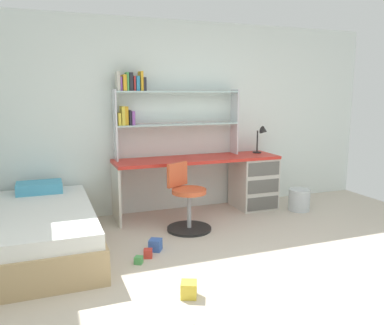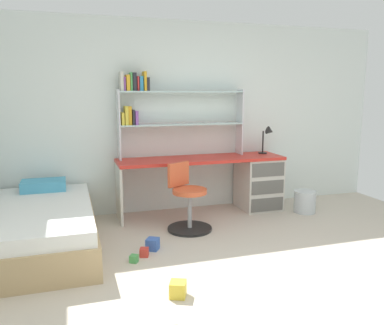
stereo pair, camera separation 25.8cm
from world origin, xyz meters
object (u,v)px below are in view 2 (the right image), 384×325
waste_bin (305,202)px  toy_block_green_1 (134,259)px  swivel_chair (188,204)px  bed_platform (42,227)px  toy_block_red_4 (144,252)px  bookshelf_hutch (163,106)px  desk_lamp (268,136)px  toy_block_yellow_2 (178,289)px  toy_block_blue_0 (153,244)px  desk (243,179)px

waste_bin → toy_block_green_1: waste_bin is taller
toy_block_green_1 → swivel_chair: bearing=44.0°
swivel_chair → bed_platform: 1.61m
swivel_chair → toy_block_red_4: 0.93m
bookshelf_hutch → toy_block_red_4: (-0.52, -1.35, -1.38)m
desk_lamp → toy_block_yellow_2: desk_lamp is taller
toy_block_blue_0 → toy_block_yellow_2: toy_block_yellow_2 is taller
toy_block_blue_0 → desk: bearing=35.2°
waste_bin → toy_block_yellow_2: (-2.22, -1.64, -0.08)m
desk_lamp → waste_bin: size_ratio=1.30×
bookshelf_hutch → desk_lamp: bearing=-4.4°
bookshelf_hutch → toy_block_green_1: bookshelf_hutch is taller
swivel_chair → toy_block_yellow_2: (-0.52, -1.47, -0.25)m
bed_platform → toy_block_blue_0: bearing=-19.3°
toy_block_yellow_2 → toy_block_red_4: size_ratio=1.49×
toy_block_yellow_2 → toy_block_green_1: bearing=107.2°
swivel_chair → toy_block_green_1: swivel_chair is taller
desk_lamp → toy_block_blue_0: 2.37m
waste_bin → toy_block_blue_0: 2.31m
desk → bed_platform: (-2.55, -0.66, -0.20)m
swivel_chair → bed_platform: (-1.60, -0.10, -0.08)m
desk → toy_block_blue_0: desk is taller
bookshelf_hutch → toy_block_red_4: 2.00m
desk_lamp → toy_block_red_4: 2.53m
desk → bookshelf_hutch: bearing=171.0°
bed_platform → toy_block_green_1: bed_platform is taller
desk → waste_bin: desk is taller
desk_lamp → swivel_chair: bearing=-155.6°
bookshelf_hutch → toy_block_yellow_2: size_ratio=13.37×
bookshelf_hutch → toy_block_red_4: size_ratio=19.95×
swivel_chair → waste_bin: (1.70, 0.17, -0.16)m
desk_lamp → waste_bin: (0.34, -0.44, -0.86)m
toy_block_blue_0 → toy_block_yellow_2: size_ratio=0.95×
bed_platform → desk: bearing=14.5°
desk → desk_lamp: desk_lamp is taller
bookshelf_hutch → toy_block_blue_0: (-0.41, -1.21, -1.36)m
toy_block_yellow_2 → waste_bin: bearing=36.5°
toy_block_red_4 → swivel_chair: bearing=44.4°
toy_block_red_4 → bed_platform: bearing=151.7°
toy_block_yellow_2 → toy_block_blue_0: bearing=89.9°
bookshelf_hutch → waste_bin: bearing=-17.0°
swivel_chair → toy_block_red_4: swivel_chair is taller
toy_block_blue_0 → desk_lamp: bearing=30.3°
waste_bin → toy_block_blue_0: bearing=-163.5°
desk → bed_platform: desk is taller
swivel_chair → toy_block_blue_0: size_ratio=6.57×
desk → toy_block_blue_0: bearing=-144.8°
bookshelf_hutch → bed_platform: (-1.49, -0.83, -1.19)m
waste_bin → desk: bearing=152.7°
desk_lamp → toy_block_blue_0: size_ratio=3.22×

